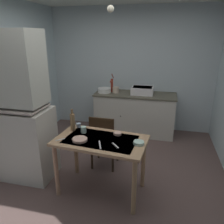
{
  "coord_description": "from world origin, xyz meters",
  "views": [
    {
      "loc": [
        0.72,
        -2.67,
        2.03
      ],
      "look_at": [
        0.03,
        0.22,
        0.98
      ],
      "focal_mm": 35.29,
      "sensor_mm": 36.0,
      "label": 1
    }
  ],
  "objects_px": {
    "mug_tall": "(84,130)",
    "hand_pump": "(112,84)",
    "serving_bowl_wide": "(118,134)",
    "glass_bottle": "(73,122)",
    "hutch_cabinet": "(16,114)",
    "dining_table": "(101,147)",
    "chair_far_side": "(104,140)",
    "sink_basin": "(142,90)",
    "mixing_bowl_counter": "(104,90)"
  },
  "relations": [
    {
      "from": "mixing_bowl_counter",
      "to": "hutch_cabinet",
      "type": "bearing_deg",
      "value": -112.37
    },
    {
      "from": "sink_basin",
      "to": "glass_bottle",
      "type": "height_order",
      "value": "glass_bottle"
    },
    {
      "from": "hutch_cabinet",
      "to": "hand_pump",
      "type": "relative_size",
      "value": 5.39
    },
    {
      "from": "hutch_cabinet",
      "to": "serving_bowl_wide",
      "type": "distance_m",
      "value": 1.45
    },
    {
      "from": "serving_bowl_wide",
      "to": "glass_bottle",
      "type": "xyz_separation_m",
      "value": [
        -0.63,
        -0.0,
        0.11
      ]
    },
    {
      "from": "hutch_cabinet",
      "to": "hand_pump",
      "type": "xyz_separation_m",
      "value": [
        0.91,
        1.97,
        0.05
      ]
    },
    {
      "from": "dining_table",
      "to": "chair_far_side",
      "type": "distance_m",
      "value": 0.6
    },
    {
      "from": "mixing_bowl_counter",
      "to": "chair_far_side",
      "type": "height_order",
      "value": "mixing_bowl_counter"
    },
    {
      "from": "hutch_cabinet",
      "to": "sink_basin",
      "type": "bearing_deg",
      "value": 50.82
    },
    {
      "from": "serving_bowl_wide",
      "to": "glass_bottle",
      "type": "relative_size",
      "value": 0.35
    },
    {
      "from": "hand_pump",
      "to": "mug_tall",
      "type": "relative_size",
      "value": 4.47
    },
    {
      "from": "mixing_bowl_counter",
      "to": "dining_table",
      "type": "bearing_deg",
      "value": -76.06
    },
    {
      "from": "hutch_cabinet",
      "to": "mug_tall",
      "type": "xyz_separation_m",
      "value": [
        0.98,
        0.04,
        -0.16
      ]
    },
    {
      "from": "sink_basin",
      "to": "mixing_bowl_counter",
      "type": "distance_m",
      "value": 0.8
    },
    {
      "from": "hand_pump",
      "to": "dining_table",
      "type": "height_order",
      "value": "hand_pump"
    },
    {
      "from": "hutch_cabinet",
      "to": "dining_table",
      "type": "height_order",
      "value": "hutch_cabinet"
    },
    {
      "from": "mixing_bowl_counter",
      "to": "dining_table",
      "type": "distance_m",
      "value": 2.04
    },
    {
      "from": "serving_bowl_wide",
      "to": "mug_tall",
      "type": "height_order",
      "value": "mug_tall"
    },
    {
      "from": "mug_tall",
      "to": "hand_pump",
      "type": "bearing_deg",
      "value": 92.06
    },
    {
      "from": "sink_basin",
      "to": "mug_tall",
      "type": "relative_size",
      "value": 5.04
    },
    {
      "from": "hand_pump",
      "to": "chair_far_side",
      "type": "xyz_separation_m",
      "value": [
        0.23,
        -1.5,
        -0.56
      ]
    },
    {
      "from": "serving_bowl_wide",
      "to": "hand_pump",
      "type": "bearing_deg",
      "value": 105.7
    },
    {
      "from": "sink_basin",
      "to": "mug_tall",
      "type": "height_order",
      "value": "sink_basin"
    },
    {
      "from": "hutch_cabinet",
      "to": "dining_table",
      "type": "xyz_separation_m",
      "value": [
        1.26,
        -0.1,
        -0.32
      ]
    },
    {
      "from": "glass_bottle",
      "to": "serving_bowl_wide",
      "type": "bearing_deg",
      "value": 0.04
    },
    {
      "from": "serving_bowl_wide",
      "to": "mug_tall",
      "type": "distance_m",
      "value": 0.46
    },
    {
      "from": "mug_tall",
      "to": "hutch_cabinet",
      "type": "bearing_deg",
      "value": -177.58
    },
    {
      "from": "hand_pump",
      "to": "chair_far_side",
      "type": "relative_size",
      "value": 0.44
    },
    {
      "from": "dining_table",
      "to": "glass_bottle",
      "type": "relative_size",
      "value": 3.94
    },
    {
      "from": "dining_table",
      "to": "glass_bottle",
      "type": "distance_m",
      "value": 0.54
    },
    {
      "from": "dining_table",
      "to": "glass_bottle",
      "type": "height_order",
      "value": "glass_bottle"
    },
    {
      "from": "mixing_bowl_counter",
      "to": "serving_bowl_wide",
      "type": "distance_m",
      "value": 1.91
    },
    {
      "from": "chair_far_side",
      "to": "hand_pump",
      "type": "bearing_deg",
      "value": 98.78
    },
    {
      "from": "hand_pump",
      "to": "glass_bottle",
      "type": "height_order",
      "value": "hand_pump"
    },
    {
      "from": "hutch_cabinet",
      "to": "mug_tall",
      "type": "distance_m",
      "value": 0.99
    },
    {
      "from": "hand_pump",
      "to": "serving_bowl_wide",
      "type": "distance_m",
      "value": 1.97
    },
    {
      "from": "dining_table",
      "to": "hand_pump",
      "type": "bearing_deg",
      "value": 99.57
    },
    {
      "from": "sink_basin",
      "to": "hand_pump",
      "type": "xyz_separation_m",
      "value": [
        -0.65,
        0.05,
        0.09
      ]
    },
    {
      "from": "dining_table",
      "to": "serving_bowl_wide",
      "type": "xyz_separation_m",
      "value": [
        0.18,
        0.18,
        0.13
      ]
    },
    {
      "from": "glass_bottle",
      "to": "mixing_bowl_counter",
      "type": "bearing_deg",
      "value": 91.23
    },
    {
      "from": "sink_basin",
      "to": "chair_far_side",
      "type": "height_order",
      "value": "sink_basin"
    },
    {
      "from": "mug_tall",
      "to": "sink_basin",
      "type": "bearing_deg",
      "value": 72.69
    },
    {
      "from": "hutch_cabinet",
      "to": "mixing_bowl_counter",
      "type": "xyz_separation_m",
      "value": [
        0.77,
        1.87,
        -0.07
      ]
    },
    {
      "from": "hand_pump",
      "to": "chair_far_side",
      "type": "distance_m",
      "value": 1.62
    },
    {
      "from": "hutch_cabinet",
      "to": "hand_pump",
      "type": "height_order",
      "value": "hutch_cabinet"
    },
    {
      "from": "chair_far_side",
      "to": "sink_basin",
      "type": "bearing_deg",
      "value": 73.82
    },
    {
      "from": "sink_basin",
      "to": "mixing_bowl_counter",
      "type": "bearing_deg",
      "value": -176.4
    },
    {
      "from": "mixing_bowl_counter",
      "to": "chair_far_side",
      "type": "bearing_deg",
      "value": -75.18
    },
    {
      "from": "dining_table",
      "to": "chair_far_side",
      "type": "xyz_separation_m",
      "value": [
        -0.12,
        0.56,
        -0.19
      ]
    },
    {
      "from": "dining_table",
      "to": "mug_tall",
      "type": "distance_m",
      "value": 0.35
    }
  ]
}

